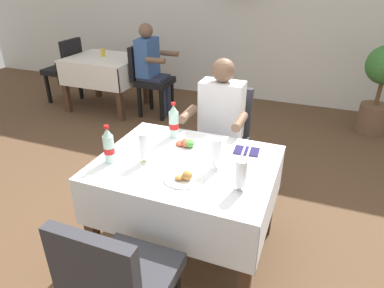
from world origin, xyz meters
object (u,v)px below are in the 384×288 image
beer_glass_right (144,147)px  potted_plant_corner (382,82)px  cola_bottle_primary (174,122)px  plate_near_camera (184,177)px  background_dining_table (105,70)px  background_chair_right (149,76)px  background_chair_left (66,67)px  seated_diner_far (219,125)px  plate_far_diner (186,145)px  napkin_cutlery_set (246,151)px  beer_glass_middle (216,154)px  chair_near_camera_side (119,282)px  background_table_tumbler (103,53)px  beer_glass_left (241,175)px  main_dining_table (187,183)px  chair_far_diner_seat (223,136)px  cola_bottle_secondary (109,146)px  background_patron (152,66)px

beer_glass_right → potted_plant_corner: (1.67, 2.90, -0.21)m
beer_glass_right → cola_bottle_primary: bearing=86.7°
plate_near_camera → cola_bottle_primary: cola_bottle_primary is taller
background_dining_table → background_chair_right: bearing=0.0°
background_chair_left → seated_diner_far: bearing=-28.0°
plate_far_diner → napkin_cutlery_set: plate_far_diner is taller
beer_glass_right → background_chair_left: (-2.68, 2.41, -0.31)m
napkin_cutlery_set → background_chair_left: background_chair_left is taller
seated_diner_far → beer_glass_middle: size_ratio=5.98×
plate_near_camera → background_chair_left: background_chair_left is taller
beer_glass_right → napkin_cutlery_set: size_ratio=1.07×
chair_near_camera_side → background_table_tumbler: chair_near_camera_side is taller
background_table_tumbler → potted_plant_corner: (3.68, 0.45, -0.16)m
chair_near_camera_side → beer_glass_middle: (0.21, 0.83, 0.31)m
plate_near_camera → beer_glass_left: bearing=1.4°
cola_bottle_primary → background_chair_right: bearing=122.7°
beer_glass_middle → background_chair_left: 3.92m
beer_glass_left → background_chair_right: size_ratio=0.20×
plate_far_diner → background_table_tumbler: 3.08m
seated_diner_far → napkin_cutlery_set: (0.34, -0.46, 0.05)m
napkin_cutlery_set → background_chair_left: 3.85m
main_dining_table → chair_near_camera_side: chair_near_camera_side is taller
chair_far_diner_seat → seated_diner_far: bearing=-92.9°
background_table_tumbler → potted_plant_corner: potted_plant_corner is taller
cola_bottle_secondary → background_dining_table: 3.06m
beer_glass_middle → cola_bottle_primary: 0.54m
plate_far_diner → beer_glass_middle: bearing=-35.0°
beer_glass_right → napkin_cutlery_set: beer_glass_right is taller
chair_far_diner_seat → beer_glass_right: bearing=-104.7°
napkin_cutlery_set → background_chair_right: background_chair_right is taller
beer_glass_right → cola_bottle_primary: 0.42m
main_dining_table → background_chair_right: (-1.50, 2.30, -0.03)m
beer_glass_left → potted_plant_corner: 3.16m
background_chair_left → background_dining_table: bearing=0.0°
seated_diner_far → background_patron: (-1.45, 1.56, 0.00)m
background_dining_table → beer_glass_left: bearing=-43.6°
chair_near_camera_side → background_patron: size_ratio=0.77×
cola_bottle_secondary → seated_diner_far: bearing=63.7°
plate_far_diner → beer_glass_left: (0.48, -0.37, 0.08)m
chair_far_diner_seat → background_table_tumbler: chair_far_diner_seat is taller
plate_near_camera → background_chair_left: bearing=140.2°
seated_diner_far → potted_plant_corner: size_ratio=1.14×
napkin_cutlery_set → chair_near_camera_side: bearing=-106.6°
beer_glass_right → beer_glass_left: bearing=-7.8°
main_dining_table → chair_far_diner_seat: chair_far_diner_seat is taller
background_chair_left → potted_plant_corner: 4.39m
main_dining_table → background_chair_left: size_ratio=1.19×
main_dining_table → plate_far_diner: 0.27m
plate_far_diner → background_patron: bearing=123.0°
main_dining_table → beer_glass_right: beer_glass_right is taller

